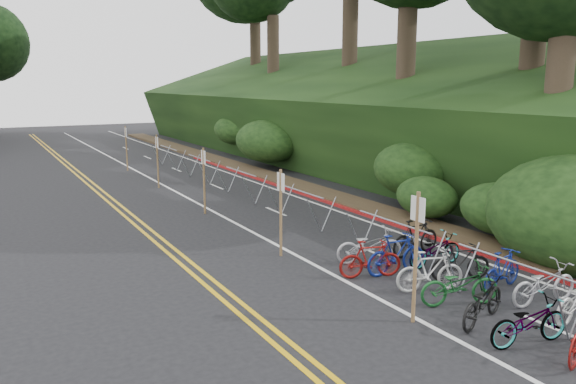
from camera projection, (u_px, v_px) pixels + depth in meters
The scene contains 10 objects.
ground at pixel (372, 325), 11.46m from camera, with size 120.00×120.00×0.00m, color black.
road_markings at pixel (215, 218), 20.41m from camera, with size 7.47×80.00×0.01m.
red_curb at pixel (307, 195), 24.46m from camera, with size 0.25×28.00×0.10m, color maroon.
embankment at pixel (350, 121), 33.48m from camera, with size 14.30×48.14×9.11m.
bike_rack_front at pixel (512, 275), 11.84m from camera, with size 1.15×3.01×1.19m.
bike_racks_rest at pixel (241, 178), 23.87m from camera, with size 1.14×23.00×1.17m.
signpost_near at pixel (416, 249), 11.31m from camera, with size 0.08×0.40×2.75m.
signposts_rest at pixel (178, 166), 23.46m from camera, with size 0.08×18.40×2.50m.
bike_front at pixel (370, 259), 14.15m from camera, with size 1.63×0.46×0.98m, color maroon.
bike_valet at pixel (478, 277), 12.85m from camera, with size 2.99×8.22×1.09m.
Camera 1 is at (-6.74, -8.52, 4.88)m, focal length 35.00 mm.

